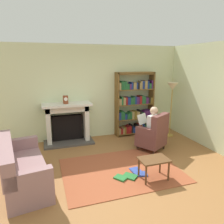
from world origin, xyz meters
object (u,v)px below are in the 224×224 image
fireplace (67,122)px  bookshelf (134,105)px  side_table (154,162)px  floor_lamp (172,91)px  armchair_reading (154,134)px  sofa_floral (22,169)px  mantel_clock (66,100)px  seated_reader (150,126)px

fireplace → bookshelf: 2.07m
side_table → floor_lamp: floor_lamp is taller
armchair_reading → sofa_floral: 3.15m
sofa_floral → armchair_reading: bearing=-87.0°
armchair_reading → mantel_clock: bearing=-61.3°
bookshelf → seated_reader: bearing=-94.6°
seated_reader → floor_lamp: 1.50m
armchair_reading → floor_lamp: bearing=-172.9°
fireplace → seated_reader: (1.95, -1.16, 0.03)m
fireplace → seated_reader: bearing=-30.9°
seated_reader → sofa_floral: (-3.01, -0.77, -0.30)m
bookshelf → seated_reader: (-0.10, -1.20, -0.32)m
sofa_floral → mantel_clock: bearing=-38.7°
bookshelf → side_table: bookshelf is taller
seated_reader → fireplace: bearing=-62.4°
bookshelf → side_table: (-0.72, -2.55, -0.58)m
mantel_clock → floor_lamp: floor_lamp is taller
fireplace → side_table: fireplace is taller
fireplace → side_table: (1.33, -2.51, -0.23)m
mantel_clock → floor_lamp: (3.06, -0.35, 0.15)m
mantel_clock → sofa_floral: 2.29m
floor_lamp → seated_reader: bearing=-146.6°
mantel_clock → bookshelf: (2.07, 0.13, -0.29)m
mantel_clock → floor_lamp: size_ratio=0.13×
seated_reader → floor_lamp: (1.08, 0.71, 0.76)m
bookshelf → sofa_floral: bookshelf is taller
mantel_clock → seated_reader: 2.33m
bookshelf → mantel_clock: bearing=-176.3°
mantel_clock → sofa_floral: bearing=-119.5°
sofa_floral → seated_reader: bearing=-84.9°
side_table → floor_lamp: bearing=50.5°
fireplace → bookshelf: size_ratio=0.70×
fireplace → armchair_reading: size_ratio=1.39×
bookshelf → floor_lamp: bearing=-26.4°
bookshelf → armchair_reading: 1.40m
bookshelf → sofa_floral: 3.73m
fireplace → mantel_clock: 0.65m
fireplace → armchair_reading: bearing=-32.2°
armchair_reading → seated_reader: size_ratio=0.85×
armchair_reading → floor_lamp: 1.62m
seated_reader → floor_lamp: size_ratio=0.70×
side_table → floor_lamp: size_ratio=0.34×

